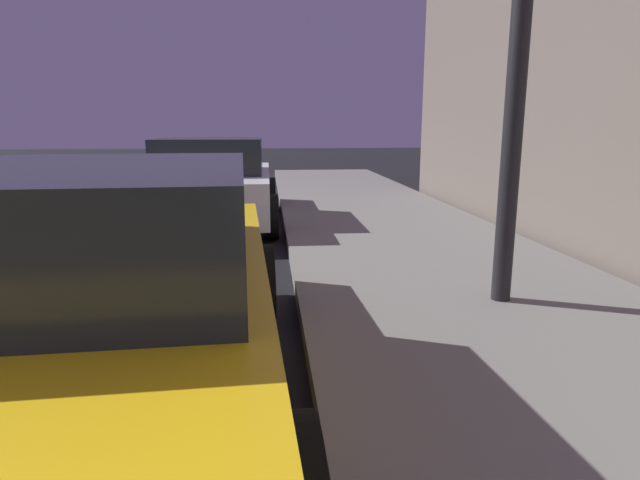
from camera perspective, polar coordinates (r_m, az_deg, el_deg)
car_yellow_cab at (r=3.13m, az=-22.34°, el=-5.63°), size 2.16×4.42×1.43m
car_white at (r=8.96m, az=-11.48°, el=6.03°), size 2.10×4.13×1.43m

